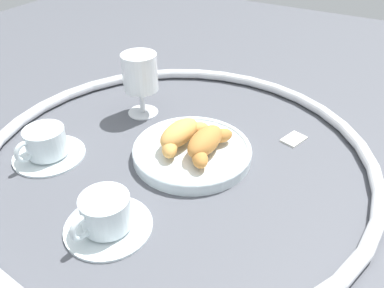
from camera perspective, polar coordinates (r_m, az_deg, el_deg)
name	(u,v)px	position (r m, az deg, el deg)	size (l,w,h in m)	color
ground_plane	(177,159)	(0.75, -2.25, -2.20)	(2.20, 2.20, 0.00)	#4C4F56
table_chrome_rim	(177,154)	(0.74, -2.27, -1.45)	(0.74, 0.74, 0.02)	silver
pastry_plate	(192,151)	(0.74, 0.00, -1.06)	(0.23, 0.23, 0.02)	silver
croissant_large	(181,134)	(0.74, -1.66, 1.40)	(0.14, 0.07, 0.04)	#D6994C
croissant_small	(207,143)	(0.71, 2.15, 0.21)	(0.14, 0.06, 0.04)	#BC7A38
coffee_cup_near	(46,145)	(0.79, -20.53, -0.18)	(0.14, 0.14, 0.06)	silver
coffee_cup_far	(106,216)	(0.61, -12.48, -10.21)	(0.14, 0.14, 0.06)	silver
juice_glass_left	(140,74)	(0.85, -7.60, 10.05)	(0.08, 0.08, 0.14)	white
sugar_packet	(294,138)	(0.82, 14.67, 0.80)	(0.05, 0.03, 0.01)	white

